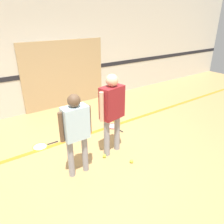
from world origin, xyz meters
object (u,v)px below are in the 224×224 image
racket_spare_on_floor (113,126)px  tennis_ball_stray_left (104,156)px  tennis_ball_near_instructor (131,161)px  tennis_ball_stray_right (90,126)px  person_student_left (76,127)px  racket_second_spare (41,146)px  tennis_ball_by_spare_racket (114,120)px  person_instructor (112,107)px

racket_spare_on_floor → tennis_ball_stray_left: tennis_ball_stray_left is taller
tennis_ball_near_instructor → tennis_ball_stray_right: 1.64m
person_student_left → racket_spare_on_floor: size_ratio=2.77×
racket_spare_on_floor → tennis_ball_near_instructor: bearing=-25.4°
racket_spare_on_floor → tennis_ball_stray_left: size_ratio=7.80×
racket_second_spare → racket_spare_on_floor: bearing=-2.9°
racket_second_spare → tennis_ball_by_spare_racket: bearing=4.2°
tennis_ball_near_instructor → tennis_ball_stray_right: same height
person_student_left → tennis_ball_near_instructor: person_student_left is taller
racket_spare_on_floor → tennis_ball_near_instructor: tennis_ball_near_instructor is taller
racket_second_spare → tennis_ball_near_instructor: tennis_ball_near_instructor is taller
person_student_left → tennis_ball_stray_right: (0.98, 1.32, -0.85)m
person_student_left → racket_spare_on_floor: 1.98m
person_instructor → tennis_ball_stray_right: size_ratio=23.76×
racket_spare_on_floor → tennis_ball_by_spare_racket: bearing=137.5°
tennis_ball_by_spare_racket → tennis_ball_stray_left: size_ratio=1.00×
tennis_ball_stray_left → person_student_left: bearing=-169.6°
racket_spare_on_floor → tennis_ball_by_spare_racket: 0.29m
racket_spare_on_floor → tennis_ball_stray_right: tennis_ball_stray_right is taller
tennis_ball_near_instructor → tennis_ball_by_spare_racket: size_ratio=1.00×
racket_spare_on_floor → tennis_ball_stray_right: (-0.47, 0.30, 0.02)m
tennis_ball_near_instructor → tennis_ball_stray_left: same height
person_student_left → racket_second_spare: 1.48m
person_instructor → tennis_ball_stray_left: size_ratio=23.76×
person_instructor → racket_second_spare: size_ratio=2.90×
person_student_left → tennis_ball_stray_left: size_ratio=21.59×
racket_second_spare → person_instructor: bearing=-39.9°
person_instructor → tennis_ball_stray_right: (0.16, 1.14, -0.94)m
tennis_ball_by_spare_racket → tennis_ball_stray_right: bearing=173.1°
person_student_left → racket_spare_on_floor: bearing=36.0°
tennis_ball_stray_left → tennis_ball_stray_right: 1.27m
tennis_ball_stray_left → tennis_ball_stray_right: same height
person_instructor → person_student_left: person_instructor is taller
tennis_ball_by_spare_racket → racket_spare_on_floor: bearing=-129.5°
person_instructor → tennis_ball_stray_right: person_instructor is taller
tennis_ball_near_instructor → tennis_ball_stray_left: size_ratio=1.00×
tennis_ball_stray_left → tennis_ball_stray_right: size_ratio=1.00×
person_student_left → tennis_ball_by_spare_racket: size_ratio=21.59×
tennis_ball_near_instructor → person_instructor: bearing=99.5°
tennis_ball_near_instructor → racket_spare_on_floor: bearing=67.6°
person_student_left → tennis_ball_by_spare_racket: bearing=38.1°
tennis_ball_by_spare_racket → tennis_ball_stray_left: 1.54m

